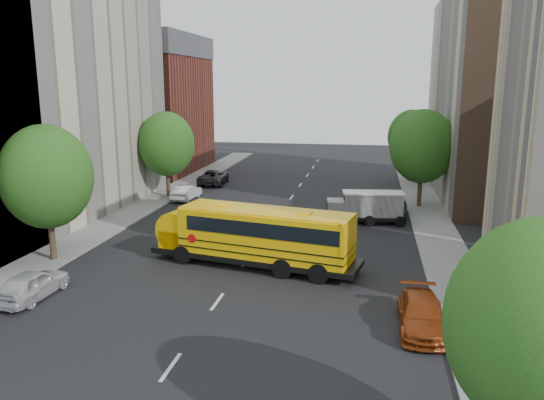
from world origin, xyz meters
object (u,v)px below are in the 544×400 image
(parked_car_3, at_px, (421,314))
(street_tree_4, at_px, (422,146))
(street_tree_2, at_px, (166,144))
(parked_car_1, at_px, (186,192))
(street_tree_1, at_px, (46,177))
(street_tree_5, at_px, (412,137))
(parked_car_0, at_px, (32,284))
(street_tree_3, at_px, (544,327))
(parked_car_2, at_px, (214,177))
(school_bus, at_px, (252,233))
(safari_truck, at_px, (367,207))
(parked_car_4, at_px, (397,207))

(parked_car_3, bearing_deg, street_tree_4, 85.74)
(street_tree_4, relative_size, parked_car_3, 1.77)
(street_tree_2, bearing_deg, parked_car_3, -48.93)
(street_tree_2, distance_m, parked_car_1, 4.66)
(street_tree_1, distance_m, parked_car_3, 21.28)
(street_tree_5, relative_size, parked_car_0, 1.80)
(street_tree_1, relative_size, parked_car_0, 1.89)
(street_tree_2, distance_m, parked_car_0, 23.66)
(street_tree_3, xyz_separation_m, parked_car_1, (-20.04, 31.29, -3.79))
(street_tree_4, bearing_deg, street_tree_2, 180.00)
(street_tree_2, bearing_deg, parked_car_2, 72.26)
(street_tree_5, height_order, parked_car_2, street_tree_5)
(street_tree_2, relative_size, street_tree_3, 1.08)
(school_bus, height_order, safari_truck, school_bus)
(street_tree_1, relative_size, safari_truck, 1.40)
(street_tree_2, distance_m, street_tree_3, 38.83)
(street_tree_1, xyz_separation_m, street_tree_3, (22.00, -14.00, -0.50))
(safari_truck, height_order, parked_car_1, safari_truck)
(street_tree_3, bearing_deg, parked_car_2, 116.99)
(safari_truck, relative_size, parked_car_4, 1.46)
(school_bus, xyz_separation_m, parked_car_1, (-9.55, 15.97, -1.23))
(street_tree_2, height_order, parked_car_4, street_tree_2)
(street_tree_1, xyz_separation_m, parked_car_0, (2.20, -5.20, -4.24))
(street_tree_4, distance_m, parked_car_4, 5.80)
(street_tree_4, xyz_separation_m, safari_truck, (-4.26, -5.95, -3.84))
(street_tree_5, bearing_deg, street_tree_1, -126.25)
(parked_car_4, bearing_deg, school_bus, -118.19)
(school_bus, relative_size, parked_car_0, 2.94)
(street_tree_3, height_order, parked_car_2, street_tree_3)
(street_tree_2, bearing_deg, safari_truck, -18.53)
(street_tree_1, distance_m, parked_car_1, 17.92)
(street_tree_1, distance_m, street_tree_2, 18.00)
(street_tree_2, bearing_deg, street_tree_5, 28.61)
(parked_car_1, bearing_deg, street_tree_2, -16.27)
(street_tree_2, relative_size, parked_car_4, 1.99)
(street_tree_1, bearing_deg, street_tree_2, 90.00)
(street_tree_5, bearing_deg, parked_car_0, -119.36)
(street_tree_4, bearing_deg, parked_car_0, -130.48)
(parked_car_3, bearing_deg, street_tree_3, -78.25)
(street_tree_1, relative_size, school_bus, 0.64)
(street_tree_5, bearing_deg, street_tree_3, -90.00)
(street_tree_4, relative_size, parked_car_1, 2.01)
(street_tree_3, relative_size, street_tree_5, 0.95)
(parked_car_0, xyz_separation_m, parked_car_1, (-0.24, 22.49, -0.05))
(street_tree_5, relative_size, safari_truck, 1.33)
(street_tree_5, xyz_separation_m, parked_car_4, (-1.93, -15.23, -4.04))
(street_tree_3, xyz_separation_m, school_bus, (-10.48, 15.33, -2.56))
(street_tree_3, distance_m, parked_car_1, 37.35)
(street_tree_3, xyz_separation_m, parked_car_4, (-1.93, 28.77, -3.80))
(street_tree_1, relative_size, parked_car_2, 1.47)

